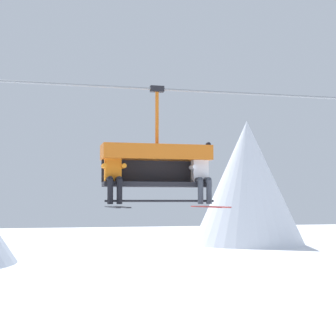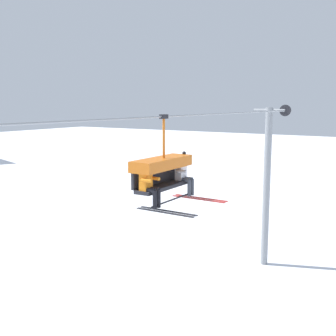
{
  "view_description": "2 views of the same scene",
  "coord_description": "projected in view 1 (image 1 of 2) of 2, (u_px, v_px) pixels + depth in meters",
  "views": [
    {
      "loc": [
        -3.13,
        -10.91,
        5.8
      ],
      "look_at": [
        -0.78,
        -1.0,
        6.43
      ],
      "focal_mm": 55.0,
      "sensor_mm": 36.0,
      "label": 1
    },
    {
      "loc": [
        -10.65,
        -7.1,
        8.43
      ],
      "look_at": [
        -1.06,
        -1.0,
        6.66
      ],
      "focal_mm": 45.0,
      "sensor_mm": 36.0,
      "label": 2
    }
  ],
  "objects": [
    {
      "name": "mountain_peak_east",
      "position": [
        247.0,
        182.0,
        68.31
      ],
      "size": [
        14.75,
        14.75,
        16.38
      ],
      "color": "white",
      "rests_on": "ground_plane"
    },
    {
      "name": "lift_cable",
      "position": [
        252.0,
        94.0,
        10.93
      ],
      "size": [
        19.71,
        0.05,
        0.05
      ],
      "color": "gray"
    },
    {
      "name": "chairlift_chair",
      "position": [
        156.0,
        160.0,
        10.44
      ],
      "size": [
        2.21,
        0.74,
        2.36
      ],
      "color": "#232328"
    },
    {
      "name": "skier_orange",
      "position": [
        114.0,
        173.0,
        10.0
      ],
      "size": [
        0.46,
        1.7,
        1.23
      ],
      "color": "orange"
    },
    {
      "name": "skier_white",
      "position": [
        202.0,
        173.0,
        10.42
      ],
      "size": [
        0.48,
        1.7,
        1.34
      ],
      "color": "silver"
    }
  ]
}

